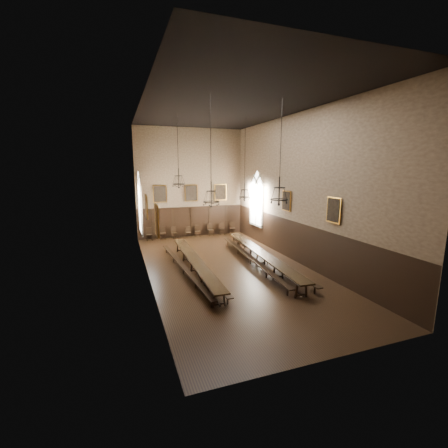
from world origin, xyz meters
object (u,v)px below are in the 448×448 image
bench_right_outer (267,260)px  chandelier_back_right (245,191)px  chair_7 (232,230)px  chandelier_front_right (279,193)px  bench_left_inner (201,265)px  chair_2 (175,235)px  chair_0 (149,237)px  chair_4 (198,233)px  table_right (261,258)px  chair_1 (163,235)px  chair_6 (222,231)px  table_left (195,266)px  bench_right_inner (250,260)px  chair_3 (188,234)px  bench_left_outer (183,269)px  chair_5 (211,232)px  chandelier_back_left (179,179)px  chandelier_front_left (211,194)px

bench_right_outer → chandelier_back_right: 4.96m
chair_7 → chandelier_front_right: (-1.90, -11.26, 4.24)m
bench_left_inner → chair_2: size_ratio=10.47×
bench_left_inner → chair_0: chair_0 is taller
chair_4 → chandelier_front_right: bearing=-80.8°
chair_4 → table_right: bearing=-76.3°
bench_right_outer → chair_1: chair_1 is taller
chair_1 → chair_6: (5.10, -0.07, -0.01)m
table_right → chandelier_front_right: chandelier_front_right is taller
chair_0 → chair_7: size_ratio=0.99×
table_left → bench_right_inner: size_ratio=0.96×
chair_4 → chair_3: bearing=178.3°
chair_4 → chair_6: (2.20, 0.02, 0.01)m
chair_6 → chair_7: size_ratio=0.97×
bench_left_outer → chair_5: chair_5 is taller
bench_left_inner → bench_left_outer: bearing=-165.9°
table_left → bench_left_outer: 0.68m
chair_1 → chair_6: size_ratio=1.03×
bench_right_outer → chair_4: size_ratio=10.18×
chair_7 → chandelier_back_left: bearing=-122.9°
chair_5 → chair_7: 2.03m
table_left → chandelier_back_right: size_ratio=1.87×
table_left → table_right: 4.05m
chair_0 → chair_1: size_ratio=0.99×
bench_left_inner → chair_2: bearing=90.3°
table_right → bench_left_outer: size_ratio=1.10×
chair_3 → chandelier_back_left: (-1.85, -5.98, 4.86)m
chair_1 → chair_7: chair_1 is taller
chandelier_back_right → chandelier_front_left: (-3.96, -5.28, 0.35)m
table_right → bench_right_inner: bearing=148.9°
chair_2 → chandelier_front_right: 12.42m
bench_right_inner → chair_4: 8.34m
bench_left_outer → bench_right_inner: size_ratio=0.94×
chair_2 → chair_5: size_ratio=0.94×
chair_2 → chair_6: 4.15m
bench_left_inner → chandelier_back_left: bearing=107.5°
chandelier_front_left → chair_6: bearing=68.6°
chair_7 → chandelier_front_right: bearing=-88.2°
table_right → chair_7: size_ratio=10.26×
bench_left_inner → bench_right_inner: (3.08, -0.03, 0.00)m
chair_0 → chair_6: bearing=-1.0°
table_left → bench_left_inner: table_left is taller
table_left → chandelier_back_left: (-0.28, 2.62, 4.74)m
table_right → chair_2: bearing=113.0°
chair_3 → chair_5: 1.98m
table_right → bench_right_outer: (0.41, -0.09, -0.13)m
chair_4 → chandelier_back_right: bearing=-69.7°
bench_left_inner → bench_right_outer: 4.04m
table_left → bench_left_inner: 0.55m
table_right → bench_right_outer: bearing=-12.5°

